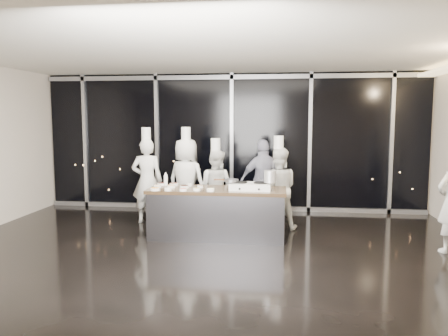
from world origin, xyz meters
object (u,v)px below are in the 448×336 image
Objects in this scene: guest at (264,181)px; chef_center at (216,187)px; stock_pot at (270,177)px; stove at (250,186)px; frying_pan at (231,180)px; demo_counter at (217,213)px; chef_far_left at (147,180)px; chef_left at (186,180)px; chef_right at (278,188)px.

chef_center is at bearing 2.03° from guest.
chef_center is (-1.11, 1.09, -0.37)m from stock_pot.
stove is 1.63× the size of frying_pan.
frying_pan is 1.19m from chef_center.
demo_counter is at bearing 175.19° from stock_pot.
chef_center reaches higher than frying_pan.
frying_pan is 0.70m from stock_pot.
chef_far_left is 1.44m from chef_center.
stock_pot is 1.60m from chef_center.
chef_left is at bearing 142.31° from stove.
stove is 0.40× the size of chef_right.
stove is at bearing 1.98° from frying_pan.
chef_center is 1.02× the size of guest.
stock_pot reaches higher than stove.
demo_counter is at bearing 33.41° from chef_right.
chef_far_left is at bearing 19.55° from chef_center.
stove is 0.37× the size of chef_far_left.
stove is 3.49× the size of stock_pot.
stove is 0.37× the size of chef_left.
frying_pan is at bearing 50.42° from guest.
guest is at bearing -176.42° from chef_far_left.
guest is (0.53, 1.45, -0.20)m from frying_pan.
chef_far_left reaches higher than frying_pan.
chef_far_left is 2.70m from chef_right.
guest is 0.94× the size of chef_right.
chef_center is at bearing 99.52° from demo_counter.
chef_far_left reaches higher than chef_right.
chef_center reaches higher than demo_counter.
demo_counter is at bearing 175.84° from stove.
stock_pot is at bearing 166.91° from chef_left.
demo_counter is 1.08m from chef_center.
stock_pot is at bearing -0.06° from frying_pan.
guest is at bearing -139.66° from chef_center.
guest is (2.39, 0.39, -0.03)m from chef_far_left.
chef_center is (0.62, -0.06, -0.11)m from chef_left.
stove is 1.00m from chef_right.
chef_center is at bearing 174.90° from chef_far_left.
chef_center reaches higher than stove.
frying_pan reaches higher than demo_counter.
frying_pan is 0.24× the size of chef_right.
stock_pot is 0.12× the size of chef_center.
guest reaches higher than stock_pot.
stock_pot is at bearing -4.81° from demo_counter.
frying_pan is 1.56m from guest.
demo_counter is 1.40× the size of chef_center.
chef_far_left is 1.08× the size of chef_right.
guest is at bearing -65.92° from chef_right.
guest is 0.66m from chef_right.
frying_pan is (0.25, -0.06, 0.61)m from demo_counter.
stove is at bearing 144.76° from chef_center.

